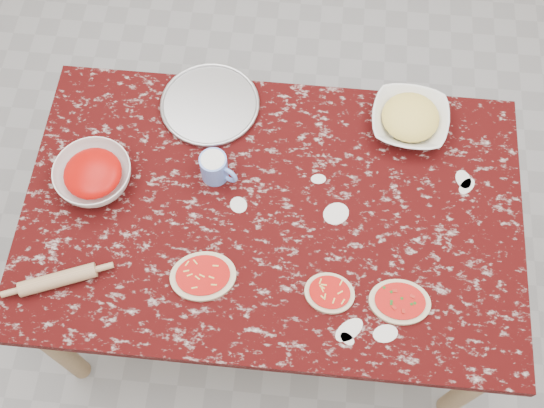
{
  "coord_description": "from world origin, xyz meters",
  "views": [
    {
      "loc": [
        0.09,
        -0.9,
        2.68
      ],
      "look_at": [
        0.0,
        0.0,
        0.8
      ],
      "focal_mm": 44.08,
      "sensor_mm": 36.0,
      "label": 1
    }
  ],
  "objects_px": {
    "sauce_bowl": "(94,176)",
    "cheese_bowl": "(409,120)",
    "flour_mug": "(215,168)",
    "pizza_tray": "(210,105)",
    "worktable": "(272,221)",
    "rolling_pin": "(58,280)"
  },
  "relations": [
    {
      "from": "worktable",
      "to": "cheese_bowl",
      "type": "bearing_deg",
      "value": 40.36
    },
    {
      "from": "worktable",
      "to": "pizza_tray",
      "type": "xyz_separation_m",
      "value": [
        -0.25,
        0.38,
        0.09
      ]
    },
    {
      "from": "sauce_bowl",
      "to": "cheese_bowl",
      "type": "relative_size",
      "value": 0.97
    },
    {
      "from": "cheese_bowl",
      "to": "flour_mug",
      "type": "xyz_separation_m",
      "value": [
        -0.62,
        -0.26,
        0.02
      ]
    },
    {
      "from": "pizza_tray",
      "to": "cheese_bowl",
      "type": "xyz_separation_m",
      "value": [
        0.68,
        -0.01,
        0.02
      ]
    },
    {
      "from": "cheese_bowl",
      "to": "rolling_pin",
      "type": "height_order",
      "value": "cheese_bowl"
    },
    {
      "from": "cheese_bowl",
      "to": "flour_mug",
      "type": "height_order",
      "value": "flour_mug"
    },
    {
      "from": "sauce_bowl",
      "to": "flour_mug",
      "type": "bearing_deg",
      "value": 8.7
    },
    {
      "from": "worktable",
      "to": "rolling_pin",
      "type": "xyz_separation_m",
      "value": [
        -0.62,
        -0.3,
        0.11
      ]
    },
    {
      "from": "worktable",
      "to": "rolling_pin",
      "type": "distance_m",
      "value": 0.7
    },
    {
      "from": "flour_mug",
      "to": "rolling_pin",
      "type": "bearing_deg",
      "value": -135.92
    },
    {
      "from": "pizza_tray",
      "to": "flour_mug",
      "type": "distance_m",
      "value": 0.28
    },
    {
      "from": "worktable",
      "to": "cheese_bowl",
      "type": "height_order",
      "value": "cheese_bowl"
    },
    {
      "from": "flour_mug",
      "to": "sauce_bowl",
      "type": "bearing_deg",
      "value": -171.3
    },
    {
      "from": "worktable",
      "to": "sauce_bowl",
      "type": "distance_m",
      "value": 0.6
    },
    {
      "from": "worktable",
      "to": "pizza_tray",
      "type": "bearing_deg",
      "value": 123.68
    },
    {
      "from": "worktable",
      "to": "flour_mug",
      "type": "xyz_separation_m",
      "value": [
        -0.19,
        0.11,
        0.14
      ]
    },
    {
      "from": "cheese_bowl",
      "to": "pizza_tray",
      "type": "bearing_deg",
      "value": 178.93
    },
    {
      "from": "pizza_tray",
      "to": "rolling_pin",
      "type": "distance_m",
      "value": 0.77
    },
    {
      "from": "cheese_bowl",
      "to": "rolling_pin",
      "type": "relative_size",
      "value": 1.11
    },
    {
      "from": "worktable",
      "to": "rolling_pin",
      "type": "height_order",
      "value": "rolling_pin"
    },
    {
      "from": "worktable",
      "to": "cheese_bowl",
      "type": "distance_m",
      "value": 0.58
    }
  ]
}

